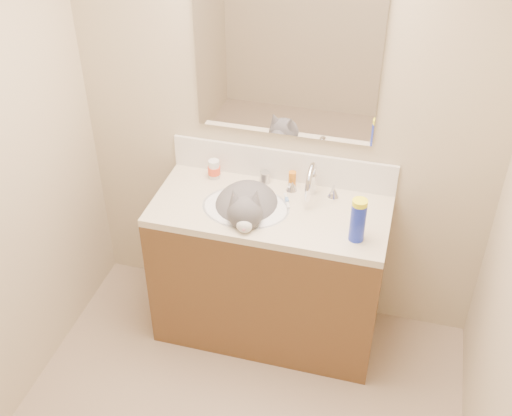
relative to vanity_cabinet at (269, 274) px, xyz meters
The scene contains 16 objects.
room_shell 1.45m from the vanity_cabinet, 90.00° to the right, with size 2.24×2.54×2.52m.
vanity_cabinet is the anchor object (origin of this frame).
counter_slab 0.43m from the vanity_cabinet, ahead, with size 1.20×0.55×0.04m, color beige.
basin 0.40m from the vanity_cabinet, 165.96° to the right, with size 0.45×0.36×0.14m, color white.
faucet 0.58m from the vanity_cabinet, 37.29° to the left, with size 0.28×0.20×0.21m.
cat 0.45m from the vanity_cabinet, 168.05° to the right, with size 0.44×0.49×0.35m.
backsplash 0.60m from the vanity_cabinet, 90.00° to the left, with size 1.20×0.02×0.18m, color white.
mirror 1.16m from the vanity_cabinet, 90.00° to the left, with size 0.90×0.02×0.80m, color white.
pill_bottle 0.64m from the vanity_cabinet, 152.52° to the left, with size 0.06×0.06×0.11m, color silver.
pill_label 0.64m from the vanity_cabinet, 152.52° to the left, with size 0.07×0.07×0.04m, color #F94E29.
silver_jar 0.53m from the vanity_cabinet, 110.97° to the left, with size 0.05×0.05×0.06m, color #B7B7BC.
amber_bottle 0.54m from the vanity_cabinet, 71.01° to the left, with size 0.04×0.04×0.10m, color orange.
toothbrush 0.47m from the vanity_cabinet, 46.37° to the left, with size 0.01×0.13×0.01m, color silver.
toothbrush_head 0.47m from the vanity_cabinet, 46.37° to the left, with size 0.02×0.03×0.02m, color #5C87C3.
spray_can 0.72m from the vanity_cabinet, 16.91° to the right, with size 0.07×0.07×0.20m, color #1B2DC0.
spray_cap 0.80m from the vanity_cabinet, 16.91° to the right, with size 0.07×0.07×0.04m, color #FEFA1A.
Camera 1 is at (0.61, -1.55, 2.77)m, focal length 45.00 mm.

